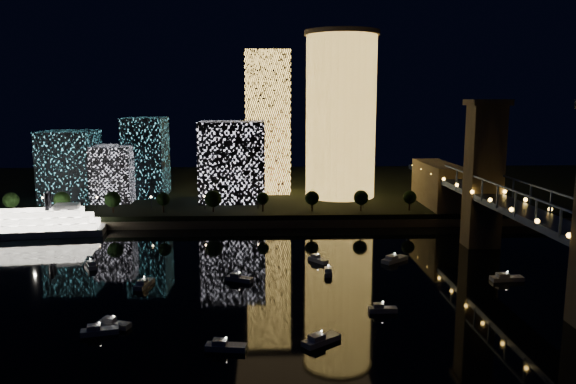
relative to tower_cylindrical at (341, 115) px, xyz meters
name	(u,v)px	position (x,y,z in m)	size (l,w,h in m)	color
ground	(301,300)	(-25.92, -123.71, -42.78)	(520.00, 520.00, 0.00)	black
far_bank	(282,189)	(-25.92, 36.29, -40.28)	(420.00, 160.00, 5.00)	black
seawall	(288,223)	(-25.92, -41.71, -41.28)	(420.00, 6.00, 3.00)	#6B5E4C
tower_cylindrical	(341,115)	(0.00, 0.00, 0.00)	(34.00, 34.00, 75.32)	#EFB54C
tower_rectangular	(268,122)	(-33.45, 14.68, -3.92)	(21.28, 21.28, 67.72)	#EFB54C
midrise_blocks	(151,164)	(-86.71, -4.65, -21.49)	(98.03, 38.69, 36.58)	white
truss_bridge	(550,231)	(39.08, -119.98, -26.54)	(13.00, 266.00, 50.00)	navy
riverboat	(24,225)	(-123.95, -53.29, -38.47)	(56.81, 18.88, 16.81)	silver
motorboats	(278,290)	(-31.49, -118.81, -41.97)	(127.57, 66.76, 2.78)	silver
esplanade_trees	(196,199)	(-62.89, -35.71, -32.31)	(165.90, 6.92, 8.96)	black
street_lamps	(205,200)	(-59.92, -29.71, -33.76)	(132.70, 0.70, 5.65)	black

